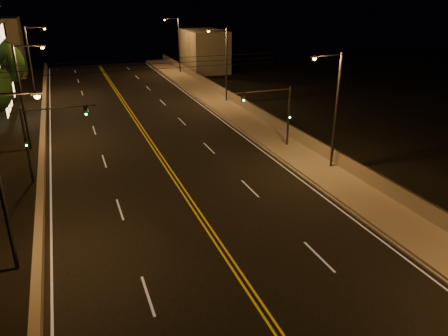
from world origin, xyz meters
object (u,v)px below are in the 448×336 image
object	(u,v)px
streetlight_3	(177,42)
traffic_signal_right	(278,110)
streetlight_1	(334,105)
streetlight_2	(224,61)
tree_2	(1,64)
streetlight_6	(32,58)
streetlight_4	(4,173)
streetlight_5	(24,90)
traffic_signal_left	(41,134)

from	to	relation	value
streetlight_3	traffic_signal_right	distance (m)	38.96
streetlight_1	traffic_signal_right	distance (m)	6.11
streetlight_2	traffic_signal_right	bearing A→B (deg)	-95.28
streetlight_2	tree_2	distance (m)	27.03
streetlight_2	tree_2	world-z (taller)	streetlight_2
streetlight_2	tree_2	bearing A→B (deg)	157.68
streetlight_2	streetlight_6	xyz separation A→B (m)	(-21.43, 10.23, 0.00)
streetlight_3	streetlight_4	world-z (taller)	same
streetlight_2	streetlight_3	bearing A→B (deg)	90.00
streetlight_3	streetlight_4	distance (m)	54.62
streetlight_1	streetlight_3	size ratio (longest dim) A/B	1.00
streetlight_1	streetlight_5	xyz separation A→B (m)	(-21.43, 13.20, 0.00)
streetlight_1	traffic_signal_right	size ratio (longest dim) A/B	1.64
streetlight_5	streetlight_1	bearing A→B (deg)	-31.64
traffic_signal_left	tree_2	bearing A→B (deg)	99.83
streetlight_5	traffic_signal_right	bearing A→B (deg)	-20.82
streetlight_1	streetlight_4	world-z (taller)	same
streetlight_4	streetlight_6	xyz separation A→B (m)	(0.00, 38.81, 0.00)
streetlight_5	tree_2	bearing A→B (deg)	100.15
streetlight_1	streetlight_4	bearing A→B (deg)	-165.15
tree_2	streetlight_1	bearing A→B (deg)	-52.99
streetlight_4	streetlight_5	world-z (taller)	same
streetlight_5	streetlight_2	bearing A→B (deg)	24.34
streetlight_1	traffic_signal_left	distance (m)	21.08
streetlight_4	traffic_signal_right	bearing A→B (deg)	29.76
streetlight_6	tree_2	world-z (taller)	streetlight_6
streetlight_6	tree_2	distance (m)	3.61
streetlight_1	streetlight_4	size ratio (longest dim) A/B	1.00
streetlight_3	streetlight_5	xyz separation A→B (m)	(-21.43, -31.36, 0.00)
streetlight_2	streetlight_6	distance (m)	23.75
streetlight_4	tree_2	size ratio (longest dim) A/B	1.20
traffic_signal_right	tree_2	bearing A→B (deg)	130.41
streetlight_1	streetlight_5	distance (m)	25.17
streetlight_2	streetlight_3	size ratio (longest dim) A/B	1.00
streetlight_2	streetlight_6	world-z (taller)	same
streetlight_3	traffic_signal_right	xyz separation A→B (m)	(-1.59, -38.90, -1.65)
streetlight_2	traffic_signal_left	distance (m)	26.63
streetlight_1	streetlight_6	distance (m)	39.45
streetlight_6	traffic_signal_right	distance (m)	33.92
streetlight_5	streetlight_6	distance (m)	19.92
streetlight_2	streetlight_5	size ratio (longest dim) A/B	1.00
streetlight_5	traffic_signal_left	world-z (taller)	streetlight_5
traffic_signal_left	tree_2	distance (m)	27.94
streetlight_4	streetlight_3	bearing A→B (deg)	66.90
streetlight_3	traffic_signal_left	bearing A→B (deg)	-117.49
streetlight_2	streetlight_6	bearing A→B (deg)	154.48
streetlight_2	streetlight_3	xyz separation A→B (m)	(0.00, 21.66, 0.00)
streetlight_6	traffic_signal_right	xyz separation A→B (m)	(19.84, -27.47, -1.65)
streetlight_3	traffic_signal_left	xyz separation A→B (m)	(-20.24, -38.90, -1.65)
streetlight_5	tree_2	distance (m)	20.29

